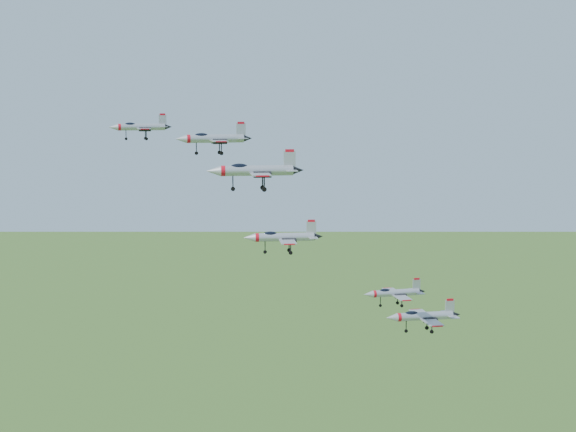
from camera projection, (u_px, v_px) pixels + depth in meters
name	position (u px, v px, depth m)	size (l,w,h in m)	color
jet_lead	(140.00, 127.00, 136.98)	(10.79, 8.89, 2.89)	#9DA1A9
jet_left_high	(213.00, 138.00, 123.71)	(12.05, 9.98, 3.22)	#9DA1A9
jet_right_high	(254.00, 170.00, 109.87)	(13.50, 11.32, 3.62)	#9DA1A9
jet_left_low	(282.00, 237.00, 138.57)	(13.85, 11.65, 3.72)	#9DA1A9
jet_right_low	(394.00, 293.00, 130.21)	(10.71, 8.86, 2.86)	#9DA1A9
jet_trail	(423.00, 316.00, 138.30)	(13.55, 11.29, 3.62)	#9DA1A9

